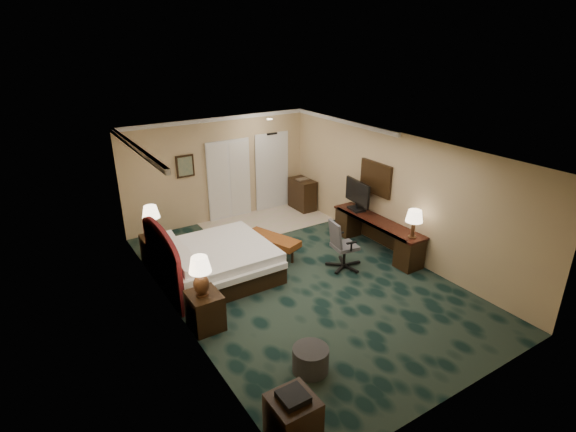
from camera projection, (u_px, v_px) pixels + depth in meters
floor at (300, 279)px, 9.09m from camera, size 5.00×7.50×0.00m
ceiling at (301, 148)px, 8.06m from camera, size 5.00×7.50×0.00m
wall_back at (219, 170)px, 11.50m from camera, size 5.00×0.00×2.70m
wall_front at (467, 314)px, 5.65m from camera, size 5.00×0.00×2.70m
wall_left at (174, 249)px, 7.33m from camera, size 0.00×7.50×2.70m
wall_right at (395, 194)px, 9.81m from camera, size 0.00×7.50×2.70m
crown_molding at (301, 151)px, 8.08m from camera, size 5.00×7.50×0.10m
tile_patch at (267, 222)px, 11.79m from camera, size 3.20×1.70×0.01m
headboard at (162, 259)px, 8.39m from camera, size 0.12×2.00×1.40m
entry_door at (272, 172)px, 12.36m from camera, size 1.02×0.06×2.18m
closet_doors at (229, 180)px, 11.70m from camera, size 1.20×0.06×2.10m
wall_art at (185, 166)px, 10.92m from camera, size 0.45×0.06×0.55m
wall_mirror at (376, 178)px, 10.18m from camera, size 0.05×0.95×0.75m
bed at (218, 262)px, 9.04m from camera, size 2.09×1.94×0.66m
nightstand_near at (205, 311)px, 7.50m from camera, size 0.51×0.59×0.64m
nightstand_far at (155, 250)px, 9.62m from camera, size 0.49×0.56×0.61m
lamp_near at (201, 276)px, 7.23m from camera, size 0.44×0.44×0.70m
lamp_far at (152, 221)px, 9.40m from camera, size 0.43×0.43×0.69m
bed_bench at (272, 246)px, 9.99m from camera, size 0.88×1.38×0.44m
ottoman at (310, 359)px, 6.58m from camera, size 0.71×0.71×0.38m
side_table at (293, 418)px, 5.45m from camera, size 0.55×0.55×0.59m
desk at (377, 235)px, 10.18m from camera, size 0.54×2.50×0.72m
tv at (357, 196)px, 10.50m from camera, size 0.20×0.93×0.72m
desk_lamp at (414, 224)px, 9.10m from camera, size 0.35×0.35×0.61m
desk_chair at (345, 244)px, 9.34m from camera, size 0.71×0.68×1.08m
minibar at (302, 194)px, 12.52m from camera, size 0.45×0.81×0.85m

